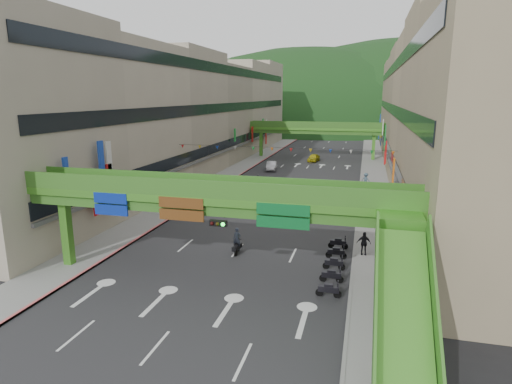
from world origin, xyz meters
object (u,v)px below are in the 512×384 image
at_px(car_yellow, 314,158).
at_px(overpass_near, 220,210).
at_px(scooter_rider_mid, 264,203).
at_px(pedestrian_red, 394,239).
at_px(car_silver, 272,166).
at_px(scooter_rider_near, 237,242).

bearing_deg(car_yellow, overpass_near, -81.97).
xyz_separation_m(scooter_rider_mid, car_yellow, (0.74, 37.16, -0.32)).
bearing_deg(pedestrian_red, scooter_rider_mid, 129.32).
height_order(scooter_rider_mid, car_yellow, scooter_rider_mid).
height_order(car_silver, car_yellow, car_silver).
bearing_deg(scooter_rider_near, overpass_near, -82.79).
bearing_deg(scooter_rider_near, car_silver, 98.32).
bearing_deg(car_silver, overpass_near, -88.91).
distance_m(overpass_near, car_yellow, 55.39).
relative_size(scooter_rider_mid, car_silver, 0.45).
relative_size(car_silver, car_yellow, 1.06).
bearing_deg(car_yellow, car_silver, -109.11).
relative_size(overpass_near, pedestrian_red, 17.59).
bearing_deg(scooter_rider_near, pedestrian_red, 19.86).
distance_m(car_silver, pedestrian_red, 37.98).
height_order(scooter_rider_mid, car_silver, scooter_rider_mid).
xyz_separation_m(overpass_near, car_yellow, (-0.70, 55.20, -4.49)).
height_order(overpass_near, car_silver, overpass_near).
distance_m(scooter_rider_mid, car_yellow, 37.17).
height_order(overpass_near, pedestrian_red, overpass_near).
bearing_deg(pedestrian_red, car_silver, 98.40).
xyz_separation_m(scooter_rider_mid, pedestrian_red, (12.71, -7.80, -0.24)).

